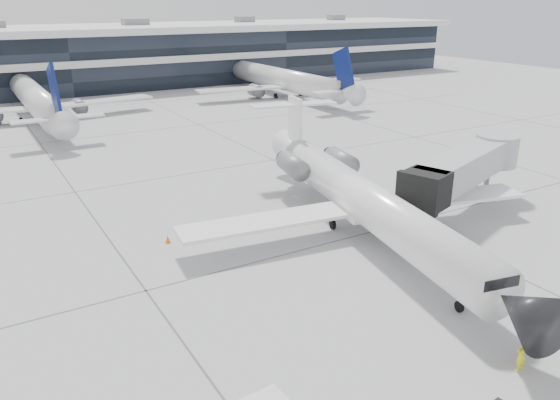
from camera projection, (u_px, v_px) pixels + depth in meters
ground at (293, 252)px, 36.30m from camera, size 220.00×220.00×0.00m
terminal at (59, 62)px, 100.82m from camera, size 170.00×22.00×10.00m
bg_jet_center at (39, 119)px, 76.91m from camera, size 32.00×40.00×9.60m
bg_jet_right at (282, 95)px, 96.02m from camera, size 32.00×40.00×9.60m
regional_jet at (362, 198)px, 38.61m from camera, size 26.41×32.92×7.64m
jet_bridge at (469, 165)px, 42.30m from camera, size 15.59×7.63×5.12m
ramp_worker at (521, 355)px, 24.49m from camera, size 0.62×0.43×1.64m
traffic_cone at (168, 239)px, 37.67m from camera, size 0.46×0.46×0.54m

